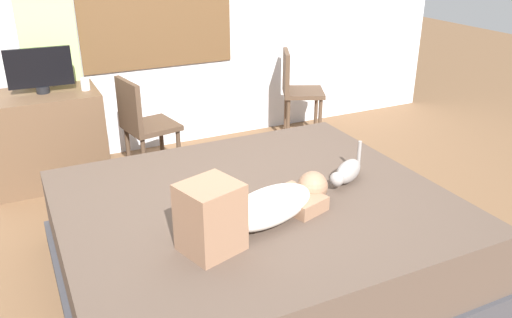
{
  "coord_description": "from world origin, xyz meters",
  "views": [
    {
      "loc": [
        -1.11,
        -2.35,
        1.9
      ],
      "look_at": [
        0.13,
        0.2,
        0.66
      ],
      "focal_mm": 36.87,
      "sensor_mm": 36.0,
      "label": 1
    }
  ],
  "objects_px": {
    "desk": "(44,138)",
    "tv_monitor": "(40,70)",
    "chair_by_desk": "(143,122)",
    "chair_spare": "(296,88)",
    "bed": "(256,238)",
    "person_lying": "(255,208)",
    "cup": "(85,84)",
    "cat": "(347,172)"
  },
  "relations": [
    {
      "from": "desk",
      "to": "tv_monitor",
      "type": "relative_size",
      "value": 1.87
    },
    {
      "from": "tv_monitor",
      "to": "chair_by_desk",
      "type": "height_order",
      "value": "tv_monitor"
    },
    {
      "from": "chair_by_desk",
      "to": "chair_spare",
      "type": "height_order",
      "value": "same"
    },
    {
      "from": "desk",
      "to": "chair_spare",
      "type": "distance_m",
      "value": 2.3
    },
    {
      "from": "chair_by_desk",
      "to": "chair_spare",
      "type": "bearing_deg",
      "value": 11.66
    },
    {
      "from": "tv_monitor",
      "to": "bed",
      "type": "bearing_deg",
      "value": -64.53
    },
    {
      "from": "person_lying",
      "to": "cup",
      "type": "distance_m",
      "value": 2.17
    },
    {
      "from": "cup",
      "to": "chair_spare",
      "type": "distance_m",
      "value": 1.95
    },
    {
      "from": "cat",
      "to": "tv_monitor",
      "type": "height_order",
      "value": "tv_monitor"
    },
    {
      "from": "desk",
      "to": "tv_monitor",
      "type": "distance_m",
      "value": 0.55
    },
    {
      "from": "person_lying",
      "to": "desk",
      "type": "relative_size",
      "value": 1.04
    },
    {
      "from": "bed",
      "to": "person_lying",
      "type": "distance_m",
      "value": 0.48
    },
    {
      "from": "cup",
      "to": "chair_spare",
      "type": "height_order",
      "value": "chair_spare"
    },
    {
      "from": "cat",
      "to": "cup",
      "type": "relative_size",
      "value": 3.46
    },
    {
      "from": "person_lying",
      "to": "tv_monitor",
      "type": "xyz_separation_m",
      "value": [
        -0.77,
        2.17,
        0.3
      ]
    },
    {
      "from": "tv_monitor",
      "to": "cup",
      "type": "bearing_deg",
      "value": -10.49
    },
    {
      "from": "person_lying",
      "to": "chair_by_desk",
      "type": "relative_size",
      "value": 1.08
    },
    {
      "from": "cat",
      "to": "chair_by_desk",
      "type": "bearing_deg",
      "value": 117.42
    },
    {
      "from": "person_lying",
      "to": "cup",
      "type": "bearing_deg",
      "value": 102.28
    },
    {
      "from": "bed",
      "to": "tv_monitor",
      "type": "bearing_deg",
      "value": 115.47
    },
    {
      "from": "person_lying",
      "to": "chair_by_desk",
      "type": "distance_m",
      "value": 1.83
    },
    {
      "from": "bed",
      "to": "chair_by_desk",
      "type": "bearing_deg",
      "value": 98.8
    },
    {
      "from": "cat",
      "to": "chair_by_desk",
      "type": "distance_m",
      "value": 1.79
    },
    {
      "from": "bed",
      "to": "person_lying",
      "type": "relative_size",
      "value": 2.33
    },
    {
      "from": "chair_spare",
      "to": "desk",
      "type": "bearing_deg",
      "value": 179.32
    },
    {
      "from": "bed",
      "to": "cup",
      "type": "height_order",
      "value": "cup"
    },
    {
      "from": "desk",
      "to": "cup",
      "type": "xyz_separation_m",
      "value": [
        0.36,
        -0.06,
        0.42
      ]
    },
    {
      "from": "bed",
      "to": "chair_by_desk",
      "type": "xyz_separation_m",
      "value": [
        -0.24,
        1.55,
        0.26
      ]
    },
    {
      "from": "person_lying",
      "to": "cat",
      "type": "xyz_separation_m",
      "value": [
        0.72,
        0.23,
        -0.05
      ]
    },
    {
      "from": "person_lying",
      "to": "chair_by_desk",
      "type": "height_order",
      "value": "chair_by_desk"
    },
    {
      "from": "cat",
      "to": "tv_monitor",
      "type": "bearing_deg",
      "value": 127.5
    },
    {
      "from": "person_lying",
      "to": "chair_spare",
      "type": "xyz_separation_m",
      "value": [
        1.47,
        2.14,
        -0.12
      ]
    },
    {
      "from": "person_lying",
      "to": "cat",
      "type": "distance_m",
      "value": 0.76
    },
    {
      "from": "bed",
      "to": "desk",
      "type": "distance_m",
      "value": 2.13
    },
    {
      "from": "person_lying",
      "to": "chair_spare",
      "type": "distance_m",
      "value": 2.6
    },
    {
      "from": "person_lying",
      "to": "tv_monitor",
      "type": "relative_size",
      "value": 1.94
    },
    {
      "from": "person_lying",
      "to": "cat",
      "type": "relative_size",
      "value": 2.91
    },
    {
      "from": "cat",
      "to": "person_lying",
      "type": "bearing_deg",
      "value": -162.16
    },
    {
      "from": "chair_by_desk",
      "to": "cup",
      "type": "bearing_deg",
      "value": 140.25
    },
    {
      "from": "bed",
      "to": "cup",
      "type": "relative_size",
      "value": 23.45
    },
    {
      "from": "cup",
      "to": "chair_by_desk",
      "type": "bearing_deg",
      "value": -39.75
    },
    {
      "from": "desk",
      "to": "chair_spare",
      "type": "xyz_separation_m",
      "value": [
        2.3,
        -0.03,
        0.14
      ]
    }
  ]
}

